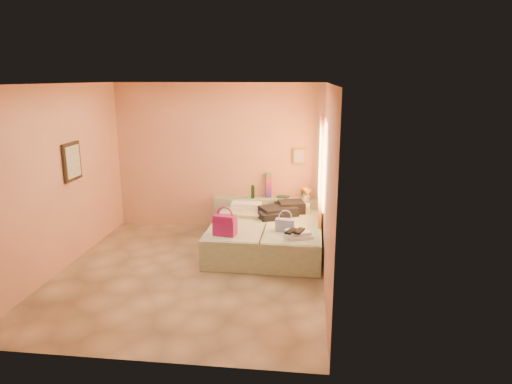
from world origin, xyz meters
The scene contains 16 objects.
ground centered at (0.00, 0.00, 0.00)m, with size 4.50×4.50×0.00m, color tan.
room_walls centered at (0.21, 0.57, 1.79)m, with size 4.02×4.51×2.81m.
headboard_ledge centered at (0.98, 2.10, 0.33)m, with size 2.05×0.30×0.65m, color #99A184.
bed_left centered at (0.60, 1.05, 0.25)m, with size 0.90×2.00×0.50m, color #ACBF9A.
bed_right centered at (1.50, 1.03, 0.25)m, with size 0.90×2.00×0.50m, color #ACBF9A.
water_bottle centered at (0.69, 2.05, 0.77)m, with size 0.07×0.07×0.24m, color #153B1D.
rainbow_box centered at (0.98, 2.18, 0.88)m, with size 0.10×0.10×0.46m, color #9D135C.
small_dish centered at (0.61, 2.09, 0.67)m, with size 0.13×0.13×0.03m, color #509360.
green_book centered at (1.26, 2.17, 0.67)m, with size 0.20×0.15×0.03m, color #24432F.
flower_vase centered at (1.70, 2.05, 0.79)m, with size 0.22×0.22×0.29m, color silver.
magenta_handbag centered at (0.47, 0.35, 0.66)m, with size 0.35×0.19×0.32m, color #9D135C.
khaki_garment centered at (0.74, 1.34, 0.53)m, with size 0.36×0.29×0.06m, color tan.
clothes_pile centered at (1.27, 1.50, 0.60)m, with size 0.67×0.67×0.20m, color black.
blue_handbag centered at (1.39, 0.65, 0.60)m, with size 0.31×0.13×0.20m, color #4458A3.
towel_stack centered at (1.62, 0.37, 0.55)m, with size 0.35×0.30×0.10m, color white.
sandal_pair centered at (1.56, 0.32, 0.61)m, with size 0.20×0.27×0.03m, color black.
Camera 1 is at (1.74, -6.28, 2.88)m, focal length 32.00 mm.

